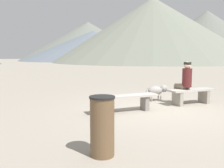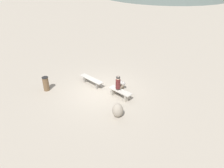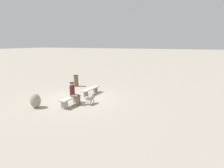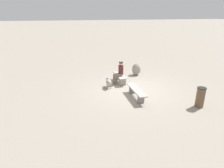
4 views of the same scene
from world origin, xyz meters
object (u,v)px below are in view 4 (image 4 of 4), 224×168
(seated_person, at_px, (119,71))
(dog, at_px, (109,82))
(trash_bin, at_px, (200,97))
(bench_left, at_px, (136,92))
(boulder, at_px, (136,69))
(bench_right, at_px, (120,77))

(seated_person, xyz_separation_m, dog, (-0.46, 0.76, -0.39))
(seated_person, bearing_deg, trash_bin, -149.01)
(bench_left, distance_m, dog, 1.93)
(seated_person, height_order, boulder, seated_person)
(trash_bin, height_order, boulder, trash_bin)
(bench_right, bearing_deg, bench_left, -176.22)
(trash_bin, relative_size, boulder, 1.15)
(trash_bin, distance_m, boulder, 5.10)
(bench_left, height_order, seated_person, seated_person)
(bench_left, distance_m, bench_right, 2.34)
(dog, distance_m, boulder, 2.92)
(dog, xyz_separation_m, boulder, (1.71, -2.36, 0.04))
(bench_right, relative_size, boulder, 1.93)
(dog, height_order, trash_bin, trash_bin)
(seated_person, bearing_deg, bench_right, -31.02)
(bench_left, height_order, dog, dog)
(seated_person, distance_m, boulder, 2.06)
(seated_person, height_order, dog, seated_person)
(dog, bearing_deg, trash_bin, -126.25)
(seated_person, relative_size, trash_bin, 1.45)
(bench_right, bearing_deg, trash_bin, -146.96)
(boulder, bearing_deg, dog, 125.93)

